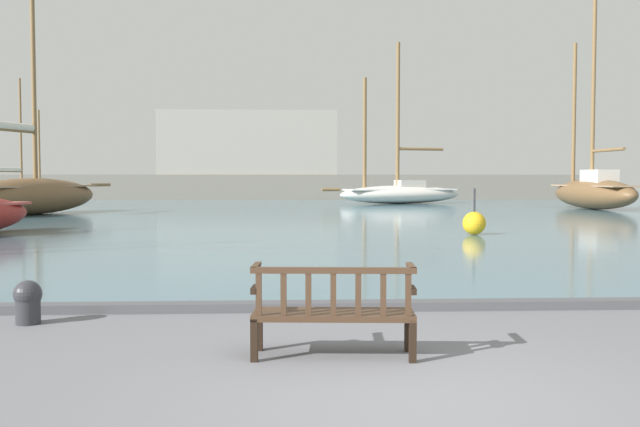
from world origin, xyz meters
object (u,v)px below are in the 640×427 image
(sailboat_far_port, at_px, (593,190))
(sailboat_nearest_port, at_px, (20,196))
(sailboat_nearest_starboard, at_px, (32,193))
(channel_buoy, at_px, (474,223))
(park_bench, at_px, (333,310))
(mooring_bollard, at_px, (28,301))
(sailboat_centre_channel, at_px, (400,191))

(sailboat_far_port, height_order, sailboat_nearest_port, sailboat_far_port)
(sailboat_far_port, xyz_separation_m, sailboat_nearest_starboard, (-28.74, -4.56, -0.02))
(sailboat_nearest_port, height_order, channel_buoy, sailboat_nearest_port)
(park_bench, relative_size, sailboat_nearest_port, 0.21)
(mooring_bollard, relative_size, channel_buoy, 0.38)
(sailboat_far_port, distance_m, channel_buoy, 20.69)
(park_bench, distance_m, sailboat_nearest_port, 39.46)
(park_bench, bearing_deg, mooring_bollard, 153.58)
(sailboat_centre_channel, xyz_separation_m, sailboat_nearest_port, (-23.36, -4.16, -0.21))
(park_bench, height_order, sailboat_centre_channel, sailboat_centre_channel)
(sailboat_far_port, relative_size, channel_buoy, 8.28)
(sailboat_nearest_port, distance_m, mooring_bollard, 36.43)
(sailboat_far_port, relative_size, sailboat_nearest_port, 1.52)
(park_bench, bearing_deg, channel_buoy, 69.80)
(park_bench, distance_m, mooring_bollard, 4.04)
(sailboat_centre_channel, distance_m, sailboat_nearest_starboard, 23.55)
(park_bench, relative_size, sailboat_centre_channel, 0.15)
(sailboat_nearest_starboard, bearing_deg, sailboat_far_port, 9.02)
(sailboat_centre_channel, bearing_deg, sailboat_nearest_port, -169.89)
(mooring_bollard, height_order, channel_buoy, channel_buoy)
(sailboat_nearest_starboard, bearing_deg, mooring_bollard, -70.91)
(sailboat_nearest_starboard, xyz_separation_m, mooring_bollard, (8.67, -25.06, -0.81))
(sailboat_centre_channel, xyz_separation_m, mooring_bollard, (-10.77, -38.35, -0.63))
(sailboat_nearest_starboard, height_order, sailboat_nearest_port, sailboat_nearest_starboard)
(sailboat_far_port, xyz_separation_m, mooring_bollard, (-20.07, -29.62, -0.83))
(sailboat_centre_channel, distance_m, channel_buoy, 26.14)
(sailboat_nearest_starboard, bearing_deg, sailboat_nearest_port, 113.24)
(sailboat_centre_channel, bearing_deg, sailboat_far_port, -43.20)
(sailboat_centre_channel, relative_size, sailboat_far_port, 0.92)
(park_bench, relative_size, sailboat_far_port, 0.14)
(sailboat_centre_channel, height_order, mooring_bollard, sailboat_centre_channel)
(park_bench, distance_m, channel_buoy, 15.00)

